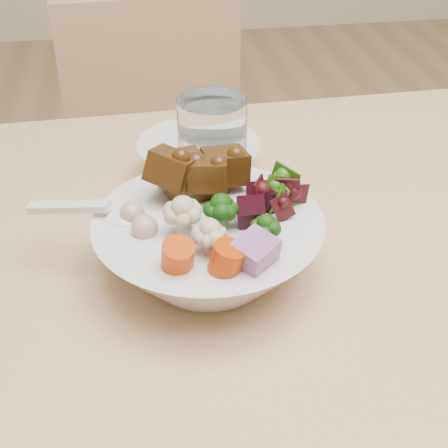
# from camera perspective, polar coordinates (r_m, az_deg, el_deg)

# --- Properties ---
(dining_table) EXTENTS (1.48, 0.86, 0.68)m
(dining_table) POSITION_cam_1_polar(r_m,az_deg,el_deg) (0.72, 13.72, -7.82)
(dining_table) COLOR tan
(dining_table) RESTS_ON ground
(chair_far) EXTENTS (0.38, 0.38, 0.77)m
(chair_far) POSITION_cam_1_polar(r_m,az_deg,el_deg) (1.27, -5.50, 3.88)
(chair_far) COLOR tan
(chair_far) RESTS_ON ground
(food_bowl) EXTENTS (0.22, 0.22, 0.12)m
(food_bowl) POSITION_cam_1_polar(r_m,az_deg,el_deg) (0.61, -1.28, -1.66)
(food_bowl) COLOR silver
(food_bowl) RESTS_ON dining_table
(soup_spoon) EXTENTS (0.12, 0.07, 0.02)m
(soup_spoon) POSITION_cam_1_polar(r_m,az_deg,el_deg) (0.61, -10.34, 0.74)
(soup_spoon) COLOR silver
(soup_spoon) RESTS_ON food_bowl
(water_glass) EXTENTS (0.08, 0.08, 0.13)m
(water_glass) POSITION_cam_1_polar(r_m,az_deg,el_deg) (0.71, -1.05, 6.00)
(water_glass) COLOR white
(water_glass) RESTS_ON dining_table
(side_bowl) EXTENTS (0.15, 0.15, 0.05)m
(side_bowl) POSITION_cam_1_polar(r_m,az_deg,el_deg) (0.78, -2.28, 5.80)
(side_bowl) COLOR silver
(side_bowl) RESTS_ON dining_table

